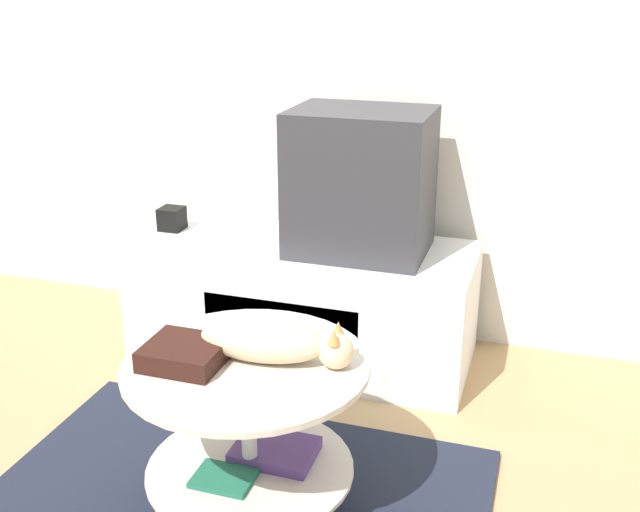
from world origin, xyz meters
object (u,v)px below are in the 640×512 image
at_px(tv, 360,182).
at_px(cat, 270,341).
at_px(dvd_box, 185,354).
at_px(speaker, 172,219).

xyz_separation_m(tv, cat, (0.02, -1.00, -0.19)).
distance_m(dvd_box, cat, 0.23).
distance_m(speaker, cat, 1.31).
height_order(dvd_box, cat, cat).
relative_size(dvd_box, cat, 0.38).
bearing_deg(dvd_box, tv, 79.72).
bearing_deg(dvd_box, speaker, 119.90).
relative_size(speaker, cat, 0.18).
bearing_deg(cat, tv, 86.52).
bearing_deg(tv, cat, -89.03).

